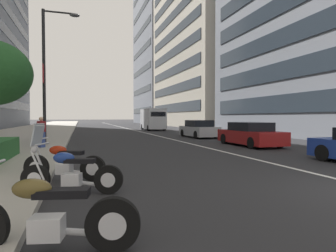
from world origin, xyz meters
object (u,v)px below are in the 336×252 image
Objects in this scene: car_far_down_avenue at (199,129)px; motorcycle_far_end_row at (63,163)px; pedestrian_on_plaza at (41,132)px; street_lamp_with_banners at (49,64)px; motorcycle_by_sign_pole at (44,217)px; delivery_van_ahead at (153,119)px; motorcycle_mid_row at (70,173)px; car_mid_block_traffic at (250,135)px.

motorcycle_far_end_row is at bearing 142.78° from car_far_down_avenue.
pedestrian_on_plaza is (7.54, 1.41, 0.46)m from motorcycle_far_end_row.
street_lamp_with_banners reaches higher than motorcycle_far_end_row.
car_far_down_avenue is (13.50, -9.68, 0.21)m from motorcycle_far_end_row.
pedestrian_on_plaza reaches higher than car_far_down_avenue.
motorcycle_far_end_row is 11.51m from street_lamp_with_banners.
pedestrian_on_plaza reaches higher than motorcycle_by_sign_pole.
street_lamp_with_banners is 4.96m from pedestrian_on_plaza.
car_far_down_avenue is 0.71× the size of delivery_van_ahead.
motorcycle_mid_row reaches higher than car_far_down_avenue.
motorcycle_mid_row is at bearing 129.68° from car_mid_block_traffic.
motorcycle_by_sign_pole is 2.79m from motorcycle_mid_row.
motorcycle_mid_row is 9.08m from pedestrian_on_plaza.
pedestrian_on_plaza is at bearing 116.67° from car_far_down_avenue.
motorcycle_far_end_row is at bearing 123.81° from car_mid_block_traffic.
car_mid_block_traffic is at bearing -38.85° from pedestrian_on_plaza.
car_far_down_avenue is at bearing 1.81° from car_mid_block_traffic.
motorcycle_far_end_row is 11.77m from car_mid_block_traffic.
delivery_van_ahead is at bearing 1.98° from car_mid_block_traffic.
delivery_van_ahead is (27.39, -9.30, 1.00)m from motorcycle_far_end_row.
street_lamp_with_banners is at bearing -63.65° from motorcycle_mid_row.
car_mid_block_traffic is 0.58× the size of street_lamp_with_banners.
motorcycle_far_end_row is 28.95m from delivery_van_ahead.
motorcycle_mid_row is at bearing 163.76° from delivery_van_ahead.
motorcycle_far_end_row is (1.38, 0.21, 0.01)m from motorcycle_mid_row.
motorcycle_far_end_row reaches higher than car_far_down_avenue.
motorcycle_far_end_row is at bearing -112.75° from pedestrian_on_plaza.
street_lamp_with_banners is (-16.83, 10.59, 3.39)m from delivery_van_ahead.
motorcycle_far_end_row is 0.45× the size of car_mid_block_traffic.
motorcycle_by_sign_pole is at bearing -174.97° from street_lamp_with_banners.
motorcycle_far_end_row is 7.68m from pedestrian_on_plaza.
delivery_van_ahead is (31.55, -9.30, 0.99)m from motorcycle_by_sign_pole.
car_mid_block_traffic is (10.62, -9.83, 0.19)m from motorcycle_by_sign_pole.
motorcycle_mid_row is 1.03× the size of motorcycle_far_end_row.
car_far_down_avenue is at bearing -102.96° from motorcycle_far_end_row.
street_lamp_with_banners is at bearing 70.30° from car_mid_block_traffic.
pedestrian_on_plaza reaches higher than car_mid_block_traffic.
motorcycle_mid_row is 1.40m from motorcycle_far_end_row.
car_mid_block_traffic is at bearing 179.72° from car_far_down_avenue.
pedestrian_on_plaza is at bearing -70.25° from motorcycle_by_sign_pole.
motorcycle_by_sign_pole reaches higher than motorcycle_far_end_row.
delivery_van_ahead is 0.75× the size of street_lamp_with_banners.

